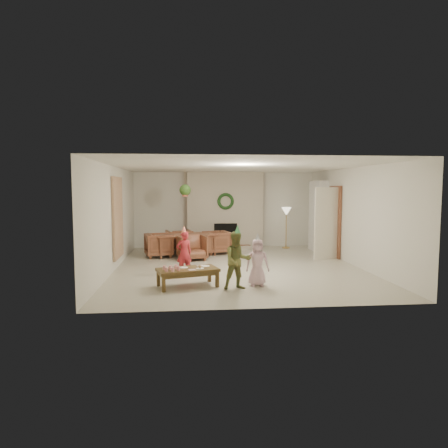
{
  "coord_description": "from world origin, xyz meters",
  "views": [
    {
      "loc": [
        -1.24,
        -9.8,
        1.97
      ],
      "look_at": [
        -0.3,
        0.4,
        1.05
      ],
      "focal_mm": 31.91,
      "sensor_mm": 36.0,
      "label": 1
    }
  ],
  "objects": [
    {
      "name": "plate_a",
      "position": [
        -1.32,
        -1.81,
        0.37
      ],
      "size": [
        0.2,
        0.2,
        0.01
      ],
      "primitive_type": "cylinder",
      "rotation": [
        0.0,
        0.0,
        0.27
      ],
      "color": "white",
      "rests_on": "coffee_table_top"
    },
    {
      "name": "cup_b",
      "position": [
        -1.7,
        -1.99,
        0.41
      ],
      "size": [
        0.08,
        0.08,
        0.08
      ],
      "primitive_type": "cylinder",
      "rotation": [
        0.0,
        0.0,
        0.27
      ],
      "color": "white",
      "rests_on": "coffee_table_top"
    },
    {
      "name": "dining_chair_far",
      "position": [
        -1.5,
        2.61,
        0.34
      ],
      "size": [
        0.9,
        0.91,
        0.69
      ],
      "primitive_type": "imported",
      "rotation": [
        0.0,
        0.0,
        3.39
      ],
      "color": "brown",
      "rests_on": "floor"
    },
    {
      "name": "bookshelf_shelf_b",
      "position": [
        2.82,
        2.3,
        0.85
      ],
      "size": [
        0.3,
        0.92,
        0.03
      ],
      "primitive_type": "cube",
      "color": "white",
      "rests_on": "bookshelf_carcass"
    },
    {
      "name": "fireplace_wreath",
      "position": [
        0.0,
        3.07,
        1.55
      ],
      "size": [
        0.54,
        0.1,
        0.54
      ],
      "primitive_type": "torus",
      "rotation": [
        1.57,
        0.0,
        0.0
      ],
      "color": "#143715",
      "rests_on": "fireplace_mass"
    },
    {
      "name": "ceiling",
      "position": [
        0.0,
        0.0,
        2.5
      ],
      "size": [
        7.0,
        7.0,
        0.0
      ],
      "primitive_type": "plane",
      "rotation": [
        3.14,
        0.0,
        0.0
      ],
      "color": "white",
      "rests_on": "wall_back"
    },
    {
      "name": "bookshelf_shelf_a",
      "position": [
        2.82,
        2.3,
        0.45
      ],
      "size": [
        0.3,
        0.92,
        0.03
      ],
      "primitive_type": "cube",
      "color": "white",
      "rests_on": "bookshelf_carcass"
    },
    {
      "name": "door_frame",
      "position": [
        2.96,
        1.2,
        1.02
      ],
      "size": [
        0.05,
        0.86,
        2.04
      ],
      "primitive_type": "cube",
      "color": "brown",
      "rests_on": "floor"
    },
    {
      "name": "child_red",
      "position": [
        -1.32,
        -0.82,
        0.5
      ],
      "size": [
        0.42,
        0.35,
        1.0
      ],
      "primitive_type": "imported",
      "rotation": [
        0.0,
        0.0,
        3.47
      ],
      "color": "#A8242B",
      "rests_on": "floor"
    },
    {
      "name": "curtain_panel",
      "position": [
        -2.96,
        0.2,
        1.25
      ],
      "size": [
        0.06,
        1.2,
        2.0
      ],
      "primitive_type": "cube",
      "color": "tan",
      "rests_on": "wall_left"
    },
    {
      "name": "floor_lamp_base",
      "position": [
        2.0,
        3.0,
        0.01
      ],
      "size": [
        0.25,
        0.25,
        0.03
      ],
      "primitive_type": "cylinder",
      "color": "gold",
      "rests_on": "floor"
    },
    {
      "name": "fireplace_mass",
      "position": [
        0.0,
        3.3,
        1.25
      ],
      "size": [
        2.5,
        0.4,
        2.5
      ],
      "primitive_type": "cube",
      "color": "maroon",
      "rests_on": "floor"
    },
    {
      "name": "dining_chair_near",
      "position": [
        -1.12,
        1.1,
        0.34
      ],
      "size": [
        0.9,
        0.91,
        0.69
      ],
      "primitive_type": "imported",
      "rotation": [
        0.0,
        0.0,
        0.25
      ],
      "color": "brown",
      "rests_on": "floor"
    },
    {
      "name": "cup_f",
      "position": [
        -1.48,
        -1.89,
        0.41
      ],
      "size": [
        0.08,
        0.08,
        0.08
      ],
      "primitive_type": "cylinder",
      "rotation": [
        0.0,
        0.0,
        0.27
      ],
      "color": "white",
      "rests_on": "coffee_table_top"
    },
    {
      "name": "dining_table",
      "position": [
        -1.31,
        1.86,
        0.31
      ],
      "size": [
        1.95,
        1.39,
        0.62
      ],
      "primitive_type": "imported",
      "rotation": [
        0.0,
        0.0,
        0.25
      ],
      "color": "brown",
      "rests_on": "floor"
    },
    {
      "name": "dining_chair_right",
      "position": [
        -0.37,
        2.1,
        0.34
      ],
      "size": [
        0.91,
        0.9,
        0.69
      ],
      "primitive_type": "imported",
      "rotation": [
        0.0,
        0.0,
        -1.32
      ],
      "color": "brown",
      "rests_on": "floor"
    },
    {
      "name": "coffee_leg_br",
      "position": [
        -0.79,
        -1.53,
        0.16
      ],
      "size": [
        0.08,
        0.08,
        0.31
      ],
      "primitive_type": "cube",
      "rotation": [
        0.0,
        0.0,
        0.27
      ],
      "color": "brown",
      "rests_on": "floor"
    },
    {
      "name": "coffee_leg_fr",
      "position": [
        -0.66,
        -1.99,
        0.16
      ],
      "size": [
        0.08,
        0.08,
        0.31
      ],
      "primitive_type": "cube",
      "rotation": [
        0.0,
        0.0,
        0.27
      ],
      "color": "brown",
      "rests_on": "floor"
    },
    {
      "name": "floor",
      "position": [
        0.0,
        0.0,
        0.0
      ],
      "size": [
        7.0,
        7.0,
        0.0
      ],
      "primitive_type": "plane",
      "color": "#B7B29E",
      "rests_on": "ground"
    },
    {
      "name": "floor_lamp_shade",
      "position": [
        2.0,
        3.0,
        1.22
      ],
      "size": [
        0.32,
        0.32,
        0.27
      ],
      "primitive_type": "cone",
      "rotation": [
        3.14,
        0.0,
        0.0
      ],
      "color": "beige",
      "rests_on": "floor_lamp_post"
    },
    {
      "name": "books_row_lower",
      "position": [
        2.8,
        2.15,
        0.59
      ],
      "size": [
        0.2,
        0.4,
        0.24
      ],
      "primitive_type": "cube",
      "color": "#B13520",
      "rests_on": "bookshelf_shelf_a"
    },
    {
      "name": "child_plaid",
      "position": [
        -0.28,
        -2.21,
        0.57
      ],
      "size": [
        0.61,
        0.51,
        1.14
      ],
      "primitive_type": "imported",
      "rotation": [
        0.0,
        0.0,
        0.16
      ],
      "color": "olive",
      "rests_on": "floor"
    },
    {
      "name": "bookshelf_carcass",
      "position": [
        2.84,
        2.3,
        1.1
      ],
      "size": [
        0.3,
        1.0,
        2.2
      ],
      "primitive_type": "cube",
      "color": "white",
      "rests_on": "floor"
    },
    {
      "name": "door_leaf",
      "position": [
        2.58,
        0.82,
        1.0
      ],
      "size": [
        0.77,
        0.32,
        2.0
      ],
      "primitive_type": "cube",
      "rotation": [
        0.0,
        0.0,
        -1.22
      ],
      "color": "beige",
      "rests_on": "floor"
    },
    {
      "name": "cup_d",
      "position": [
        -1.58,
        -2.0,
        0.41
      ],
      "size": [
        0.08,
        0.08,
        0.08
      ],
      "primitive_type": "cylinder",
      "rotation": [
        0.0,
        0.0,
        0.27
      ],
      "color": "white",
      "rests_on": "coffee_table_top"
    },
    {
      "name": "party_hat_pink",
      "position": [
        0.16,
        -1.97,
        1.0
      ],
      "size": [
        0.15,
        0.15,
        0.17
      ],
      "primitive_type": "cone",
      "rotation": [
        0.0,
        0.0,
        -0.21
      ],
      "color": "#B7B7BE",
      "rests_on": "child_pink"
    },
    {
      "name": "fireplace_hearth",
      "position": [
        0.0,
        2.95,
        0.06
      ],
      "size": [
        1.6,
        0.3,
        0.12
      ],
      "primitive_type": "cube",
      "color": "brown",
      "rests_on": "floor"
    },
    {
      "name": "books_row_mid",
      "position": [
        2.8,
        2.35,
        0.99
      ],
      "size": [
        0.2,
        0.44,
        0.24
      ],
      "primitive_type": "cube",
      "color": "#285A93",
      "rests_on": "bookshelf_shelf_b"
    },
    {
      "name": "floor_lamp_post",
      "position": [
        2.0,
        3.0,
        0.63
      ],
      "size": [
        0.03,
        0.03,
        1.22
      ],
      "primitive_type": "cylinder",
      "color": "gold",
      "rests_on": "floor"
    },
    {
      "name": "cup_e",
      "position": [
        -1.43,
        -2.07,
        0.41
      ],
      "size": [
        0.08,
        0.08,
        0.08
      ],
      "primitive_type": "cylinder",
      "rotation": [
        0.0,
        0.0,
        0.27
      ],
      "color": "white",
      "rests_on": "coffee_table_top"
    },
    {
      "name": "coffee_leg_bl",
      "position": [
        -1.84,
        -1.82,
        0.16
      ],
      "size": [
        0.08,
        0.08,
        0.31
      ],
      "primitive_type": "cube",
      "rotation": [
        0.0,
        0.0,
        0.27
      ],
      "color": "brown",
      "rests_on": "floor"
    },
    {
      "name": "coffee_table_top",
      "position": [
        -1.25,
        -1.91,
        0.34
      ],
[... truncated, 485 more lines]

